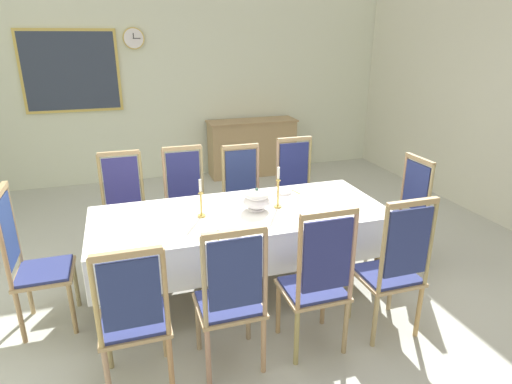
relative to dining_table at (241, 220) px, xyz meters
name	(u,v)px	position (x,y,z in m)	size (l,w,h in m)	color
ground	(239,286)	(0.00, 0.09, -0.72)	(6.83, 7.03, 0.04)	#B3B5A9
back_wall	(175,66)	(0.00, 3.65, 1.06)	(6.83, 0.08, 3.51)	silver
dining_table	(241,220)	(0.00, 0.00, 0.00)	(2.48, 1.01, 0.77)	#A1835B
tablecloth	(241,221)	(0.00, 0.00, -0.01)	(2.50, 1.03, 0.35)	white
chair_south_a	(134,317)	(-0.95, -0.91, -0.15)	(0.44, 0.42, 1.07)	tan
chair_north_a	(124,208)	(-0.95, 0.91, -0.13)	(0.44, 0.42, 1.12)	tan
chair_south_b	(231,298)	(-0.33, -0.91, -0.13)	(0.44, 0.42, 1.11)	#9D8360
chair_north_b	(187,201)	(-0.33, 0.91, -0.13)	(0.44, 0.42, 1.13)	#9B8958
chair_south_c	(317,281)	(0.29, -0.91, -0.12)	(0.44, 0.42, 1.15)	tan
chair_north_c	(244,196)	(0.29, 0.91, -0.14)	(0.44, 0.42, 1.10)	tan
chair_south_d	(394,267)	(0.91, -0.91, -0.12)	(0.44, 0.42, 1.15)	#9E8F5D
chair_north_d	(297,189)	(0.91, 0.91, -0.13)	(0.44, 0.42, 1.13)	tan
chair_head_west	(32,260)	(-1.65, 0.00, -0.11)	(0.42, 0.44, 1.17)	tan
chair_head_east	(402,212)	(1.65, 0.00, -0.14)	(0.42, 0.44, 1.10)	#A58552
soup_tureen	(257,199)	(0.14, 0.00, 0.17)	(0.24, 0.24, 0.20)	white
candlestick_west	(201,202)	(-0.34, 0.00, 0.20)	(0.07, 0.07, 0.32)	gold
candlestick_east	(278,191)	(0.34, 0.00, 0.23)	(0.07, 0.07, 0.37)	gold
bowl_near_left	(233,230)	(-0.17, -0.38, 0.10)	(0.17, 0.17, 0.04)	white
bowl_near_right	(283,191)	(0.52, 0.34, 0.09)	(0.18, 0.18, 0.03)	white
spoon_primary	(218,232)	(-0.28, -0.35, 0.08)	(0.05, 0.18, 0.01)	gold
spoon_secondary	(293,190)	(0.63, 0.36, 0.08)	(0.06, 0.17, 0.01)	gold
sideboard	(252,147)	(1.13, 3.33, -0.24)	(1.44, 0.48, 0.90)	tan
mounted_clock	(133,38)	(-0.59, 3.58, 1.45)	(0.31, 0.06, 0.31)	#D1B251
framed_painting	(71,71)	(-1.49, 3.59, 1.01)	(1.33, 0.05, 1.15)	#D1B251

